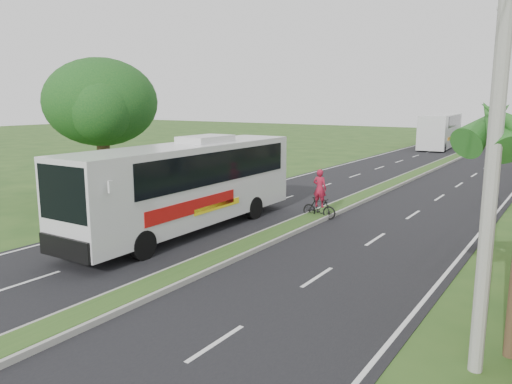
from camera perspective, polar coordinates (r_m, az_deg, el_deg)
The scene contains 10 objects.
ground at distance 13.82m, azimuth -16.41°, elevation -12.63°, with size 180.00×180.00×0.00m, color #26491A.
road_asphalt at distance 30.22m, azimuth 13.78°, elevation 0.07°, with size 14.00×160.00×0.02m, color black.
median_strip at distance 30.21m, azimuth 13.79°, elevation 0.24°, with size 1.20×160.00×0.18m.
lane_edge_left at distance 33.03m, azimuth 2.79°, elevation 1.21°, with size 0.12×160.00×0.01m, color silver.
lane_edge_right at distance 28.74m, azimuth 26.44°, elevation -1.29°, with size 0.12×160.00×0.01m, color silver.
shade_tree at distance 28.47m, azimuth -17.42°, elevation 9.43°, with size 6.30×6.00×7.54m.
utility_pole_a at distance 10.16m, azimuth 26.12°, elevation 11.38°, with size 1.60×0.28×11.00m.
coach_bus_main at distance 20.42m, azimuth -7.64°, elevation 1.35°, with size 2.71×11.93×3.84m.
coach_bus_far at distance 60.10m, azimuth 20.36°, elevation 6.78°, with size 3.78×12.88×3.70m.
motorcyclist at distance 22.70m, azimuth 7.26°, elevation -0.97°, with size 1.61×0.49×2.28m.
Camera 1 is at (9.88, -8.06, 5.33)m, focal length 35.00 mm.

